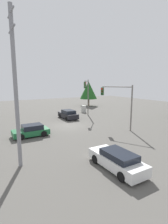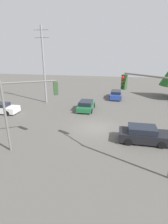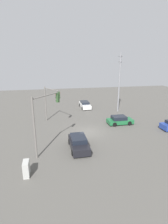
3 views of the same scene
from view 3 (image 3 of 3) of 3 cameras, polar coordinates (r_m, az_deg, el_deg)
The scene contains 8 objects.
ground_plane at distance 25.09m, azimuth 1.22°, elevation -6.52°, with size 80.00×80.00×0.00m, color #54514C.
sedan_white at distance 37.42m, azimuth 0.30°, elevation 2.39°, with size 4.71×1.90×1.34m.
sedan_dark at distance 20.37m, azimuth -1.78°, elevation -10.07°, with size 4.38×2.03×1.48m.
sedan_green at distance 28.45m, azimuth 11.56°, elevation -2.62°, with size 2.04×4.00×1.34m.
traffic_signal_main at distance 27.94m, azimuth -10.81°, elevation 4.22°, with size 3.77×2.33×5.78m.
traffic_signal_cross at distance 18.92m, azimuth -12.81°, elevation -0.28°, with size 3.47×2.90×6.53m.
utility_pole_tall at distance 34.47m, azimuth 11.46°, elevation 9.67°, with size 2.20×0.28×11.15m.
electrical_cabinet at distance 16.89m, azimuth -18.32°, elevation -17.17°, with size 1.09×0.51×1.40m, color #B2B2AD.
Camera 3 is at (-22.47, 5.22, 9.86)m, focal length 28.00 mm.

